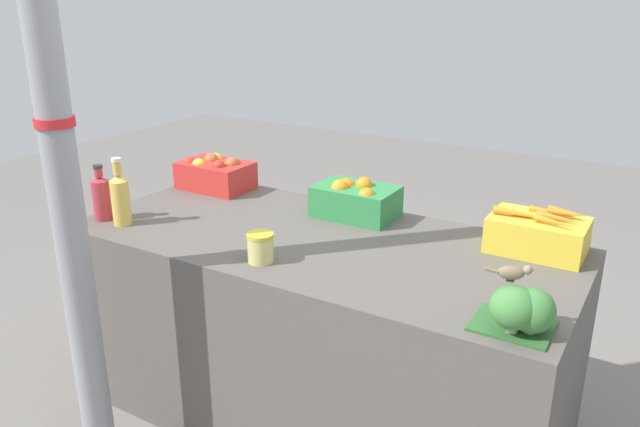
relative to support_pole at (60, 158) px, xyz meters
name	(u,v)px	position (x,y,z in m)	size (l,w,h in m)	color
ground_plane	(320,410)	(0.54, 0.70, -1.19)	(10.00, 10.00, 0.00)	slate
market_table	(320,328)	(0.54, 0.70, -0.80)	(1.93, 0.88, 0.80)	#56514C
support_pole	(60,158)	(0.00, 0.00, 0.00)	(0.12, 0.12, 2.38)	gray
apple_crate	(216,173)	(-0.22, 0.99, -0.32)	(0.34, 0.22, 0.16)	red
orange_crate	(356,199)	(0.54, 0.99, -0.32)	(0.34, 0.22, 0.17)	#2D8442
carrot_crate	(538,234)	(1.29, 0.99, -0.33)	(0.34, 0.22, 0.17)	gold
broccoli_pile	(524,310)	(1.39, 0.38, -0.33)	(0.22, 0.20, 0.14)	#2D602D
juice_bottle_ruby	(101,197)	(-0.34, 0.41, -0.30)	(0.07, 0.07, 0.23)	#B2333D
juice_bottle_golden	(120,198)	(-0.23, 0.41, -0.28)	(0.07, 0.07, 0.28)	gold
pickle_jar	(260,247)	(0.48, 0.40, -0.35)	(0.10, 0.10, 0.11)	#D1CC75
sparrow_bird	(513,272)	(1.34, 0.39, -0.23)	(0.13, 0.06, 0.05)	#4C3D2D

